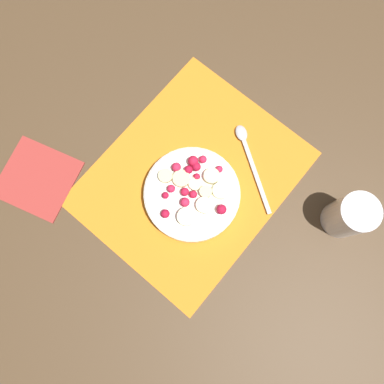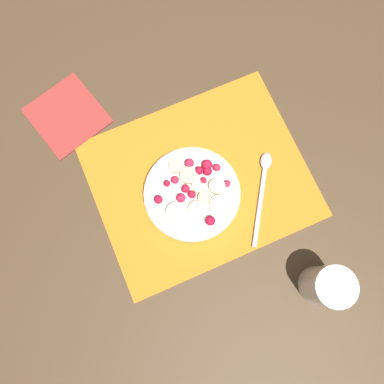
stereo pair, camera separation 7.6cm
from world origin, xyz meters
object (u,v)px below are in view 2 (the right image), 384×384
spoon (263,182)px  drinking_glass (326,286)px  fruit_bowl (192,194)px  napkin (67,115)px

spoon → drinking_glass: 0.24m
drinking_glass → spoon: bearing=-88.1°
fruit_bowl → napkin: fruit_bowl is taller
fruit_bowl → drinking_glass: (-0.16, 0.27, 0.03)m
drinking_glass → napkin: bearing=-58.1°
fruit_bowl → napkin: 0.34m
fruit_bowl → spoon: 0.16m
drinking_glass → napkin: drinking_glass is taller
fruit_bowl → spoon: (-0.15, 0.03, -0.02)m
fruit_bowl → drinking_glass: bearing=120.4°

